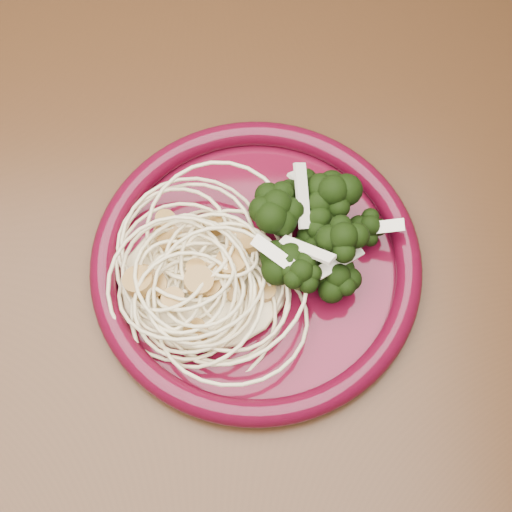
% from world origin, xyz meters
% --- Properties ---
extents(dining_table, '(1.20, 0.80, 0.75)m').
position_xyz_m(dining_table, '(0.00, 0.00, 0.65)').
color(dining_table, '#472814').
rests_on(dining_table, ground).
extents(dinner_plate, '(0.32, 0.32, 0.02)m').
position_xyz_m(dinner_plate, '(0.05, 0.02, 0.76)').
color(dinner_plate, '#52091C').
rests_on(dinner_plate, dining_table).
extents(spaghetti_pile, '(0.16, 0.15, 0.03)m').
position_xyz_m(spaghetti_pile, '(0.01, 0.01, 0.77)').
color(spaghetti_pile, '#F8E6B1').
rests_on(spaghetti_pile, dinner_plate).
extents(scallop_cluster, '(0.14, 0.14, 0.04)m').
position_xyz_m(scallop_cluster, '(0.01, 0.01, 0.80)').
color(scallop_cluster, '#B1823C').
rests_on(scallop_cluster, spaghetti_pile).
extents(broccoli_pile, '(0.12, 0.15, 0.05)m').
position_xyz_m(broccoli_pile, '(0.09, 0.04, 0.78)').
color(broccoli_pile, black).
rests_on(broccoli_pile, dinner_plate).
extents(onion_garnish, '(0.08, 0.10, 0.05)m').
position_xyz_m(onion_garnish, '(0.09, 0.04, 0.81)').
color(onion_garnish, white).
rests_on(onion_garnish, broccoli_pile).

